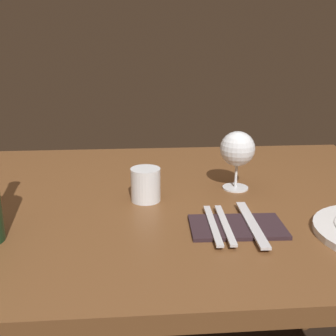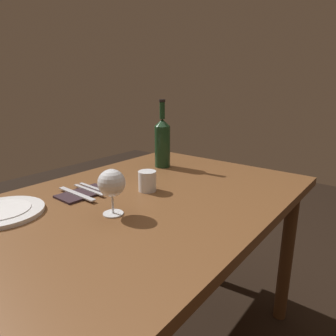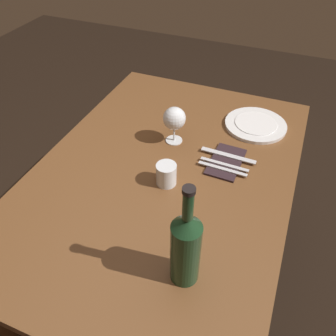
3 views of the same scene
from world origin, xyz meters
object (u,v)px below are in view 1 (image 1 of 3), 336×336
folded_napkin (237,227)px  fork_outer (213,225)px  wine_glass_left (237,150)px  fork_inner (225,224)px  water_tumbler (146,186)px  table_knife (252,223)px

folded_napkin → fork_outer: bearing=180.0°
folded_napkin → wine_glass_left: bearing=77.2°
fork_inner → fork_outer: bearing=180.0°
water_tumbler → fork_inner: bearing=-46.6°
fork_inner → table_knife: 0.05m
folded_napkin → fork_outer: fork_outer is taller
water_tumbler → fork_inner: water_tumbler is taller
fork_inner → table_knife: bearing=0.0°
folded_napkin → table_knife: 0.03m
water_tumbler → folded_napkin: size_ratio=0.41×
table_knife → water_tumbler: bearing=142.0°
folded_napkin → fork_outer: 0.05m
folded_napkin → fork_inner: (-0.02, 0.00, 0.01)m
water_tumbler → fork_outer: 0.21m
fork_outer → table_knife: bearing=0.0°
water_tumbler → folded_napkin: (0.18, -0.16, -0.03)m
water_tumbler → table_knife: size_ratio=0.38×
water_tumbler → fork_outer: size_ratio=0.44×
wine_glass_left → fork_inner: (-0.08, -0.23, -0.09)m
folded_napkin → fork_inner: fork_inner is taller
fork_inner → table_knife: size_ratio=0.86×
table_knife → fork_outer: bearing=180.0°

